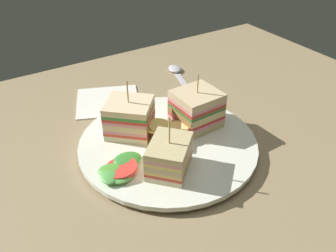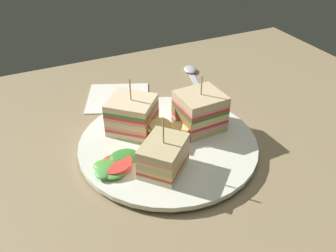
% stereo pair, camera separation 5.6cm
% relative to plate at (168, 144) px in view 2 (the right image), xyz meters
% --- Properties ---
extents(ground_plane, '(1.07, 0.79, 0.02)m').
position_rel_plate_xyz_m(ground_plane, '(0.00, 0.00, -0.02)').
color(ground_plane, '#947E5A').
extents(plate, '(0.29, 0.29, 0.01)m').
position_rel_plate_xyz_m(plate, '(0.00, 0.00, 0.00)').
color(plate, white).
rests_on(plate, ground_plane).
extents(sandwich_wedge_0, '(0.10, 0.10, 0.10)m').
position_rel_plate_xyz_m(sandwich_wedge_0, '(0.04, -0.05, 0.03)').
color(sandwich_wedge_0, beige).
rests_on(sandwich_wedge_0, plate).
extents(sandwich_wedge_1, '(0.09, 0.09, 0.09)m').
position_rel_plate_xyz_m(sandwich_wedge_1, '(0.03, 0.06, 0.03)').
color(sandwich_wedge_1, beige).
rests_on(sandwich_wedge_1, plate).
extents(sandwich_wedge_2, '(0.08, 0.07, 0.10)m').
position_rel_plate_xyz_m(sandwich_wedge_2, '(-0.07, -0.02, 0.04)').
color(sandwich_wedge_2, beige).
rests_on(sandwich_wedge_2, plate).
extents(chip_pile, '(0.08, 0.07, 0.03)m').
position_rel_plate_xyz_m(chip_pile, '(0.00, -0.01, 0.02)').
color(chip_pile, '#E1CD7C').
rests_on(chip_pile, plate).
extents(salad_garnish, '(0.08, 0.07, 0.02)m').
position_rel_plate_xyz_m(salad_garnish, '(0.10, 0.02, 0.01)').
color(salad_garnish, '#53A139').
rests_on(salad_garnish, plate).
extents(spoon, '(0.06, 0.15, 0.01)m').
position_rel_plate_xyz_m(spoon, '(-0.16, -0.22, -0.00)').
color(spoon, silver).
rests_on(spoon, ground_plane).
extents(napkin, '(0.16, 0.15, 0.01)m').
position_rel_plate_xyz_m(napkin, '(0.02, -0.19, -0.01)').
color(napkin, white).
rests_on(napkin, ground_plane).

